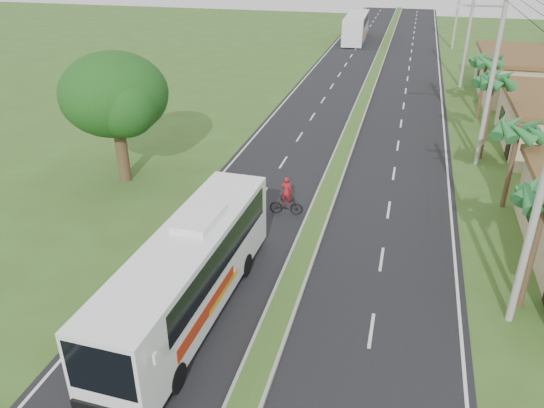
# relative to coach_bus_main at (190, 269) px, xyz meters

# --- Properties ---
(ground) EXTENTS (180.00, 180.00, 0.00)m
(ground) POSITION_rel_coach_bus_main_xyz_m (3.27, 0.70, -2.05)
(ground) COLOR #3A531E
(ground) RESTS_ON ground
(road_asphalt) EXTENTS (14.00, 160.00, 0.02)m
(road_asphalt) POSITION_rel_coach_bus_main_xyz_m (3.27, 20.70, -2.04)
(road_asphalt) COLOR black
(road_asphalt) RESTS_ON ground
(median_strip) EXTENTS (1.20, 160.00, 0.18)m
(median_strip) POSITION_rel_coach_bus_main_xyz_m (3.27, 20.70, -1.95)
(median_strip) COLOR gray
(median_strip) RESTS_ON ground
(lane_edge_left) EXTENTS (0.12, 160.00, 0.01)m
(lane_edge_left) POSITION_rel_coach_bus_main_xyz_m (-3.43, 20.70, -2.05)
(lane_edge_left) COLOR silver
(lane_edge_left) RESTS_ON ground
(lane_edge_right) EXTENTS (0.12, 160.00, 0.01)m
(lane_edge_right) POSITION_rel_coach_bus_main_xyz_m (9.97, 20.70, -2.05)
(lane_edge_right) COLOR silver
(lane_edge_right) RESTS_ON ground
(shop_far) EXTENTS (8.60, 11.60, 3.82)m
(shop_far) POSITION_rel_coach_bus_main_xyz_m (17.27, 36.70, -0.12)
(shop_far) COLOR tan
(shop_far) RESTS_ON ground
(palm_verge_b) EXTENTS (2.40, 2.40, 5.05)m
(palm_verge_b) POSITION_rel_coach_bus_main_xyz_m (12.67, 12.70, 2.31)
(palm_verge_b) COLOR #473321
(palm_verge_b) RESTS_ON ground
(palm_verge_c) EXTENTS (2.40, 2.40, 5.85)m
(palm_verge_c) POSITION_rel_coach_bus_main_xyz_m (12.07, 19.70, 3.07)
(palm_verge_c) COLOR #473321
(palm_verge_c) RESTS_ON ground
(palm_verge_d) EXTENTS (2.40, 2.40, 5.25)m
(palm_verge_d) POSITION_rel_coach_bus_main_xyz_m (12.57, 28.70, 2.50)
(palm_verge_d) COLOR #473321
(palm_verge_d) RESTS_ON ground
(shade_tree) EXTENTS (6.30, 6.00, 7.54)m
(shade_tree) POSITION_rel_coach_bus_main_xyz_m (-8.84, 10.72, 2.98)
(shade_tree) COLOR #473321
(shade_tree) RESTS_ON ground
(utility_pole_a) EXTENTS (1.60, 0.28, 11.00)m
(utility_pole_a) POSITION_rel_coach_bus_main_xyz_m (11.77, 2.70, 3.62)
(utility_pole_a) COLOR gray
(utility_pole_a) RESTS_ON ground
(utility_pole_b) EXTENTS (3.20, 0.28, 12.00)m
(utility_pole_b) POSITION_rel_coach_bus_main_xyz_m (11.75, 18.70, 4.20)
(utility_pole_b) COLOR gray
(utility_pole_b) RESTS_ON ground
(utility_pole_c) EXTENTS (1.60, 0.28, 11.00)m
(utility_pole_c) POSITION_rel_coach_bus_main_xyz_m (11.77, 38.70, 3.62)
(utility_pole_c) COLOR gray
(utility_pole_c) RESTS_ON ground
(utility_pole_d) EXTENTS (1.60, 0.28, 10.50)m
(utility_pole_d) POSITION_rel_coach_bus_main_xyz_m (11.77, 58.70, 3.37)
(utility_pole_d) COLOR gray
(utility_pole_d) RESTS_ON ground
(coach_bus_main) EXTENTS (2.77, 11.62, 3.73)m
(coach_bus_main) POSITION_rel_coach_bus_main_xyz_m (0.00, 0.00, 0.00)
(coach_bus_main) COLOR white
(coach_bus_main) RESTS_ON ground
(coach_bus_far) EXTENTS (2.99, 12.17, 3.52)m
(coach_bus_far) POSITION_rel_coach_bus_main_xyz_m (-1.01, 61.27, -0.05)
(coach_bus_far) COLOR silver
(coach_bus_far) RESTS_ON ground
(motorcyclist) EXTENTS (1.78, 0.65, 2.13)m
(motorcyclist) POSITION_rel_coach_bus_main_xyz_m (1.59, 8.85, -1.30)
(motorcyclist) COLOR black
(motorcyclist) RESTS_ON ground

